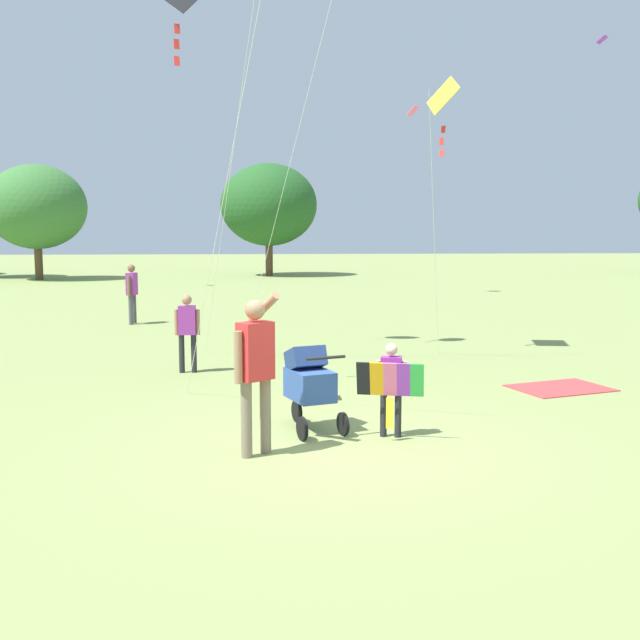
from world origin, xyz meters
TOP-DOWN VIEW (x-y plane):
  - ground_plane at (0.00, 0.00)m, footprint 120.00×120.00m
  - treeline_distant at (-5.75, 29.75)m, footprint 42.69×7.41m
  - child_with_butterfly_kite at (0.69, 0.36)m, footprint 0.78×0.43m
  - person_adult_flyer at (-0.87, -0.22)m, footprint 0.50×0.67m
  - stroller at (-0.24, 0.76)m, footprint 0.76×1.12m
  - kite_adult_black at (-1.87, 2.81)m, footprint 1.73×3.19m
  - kite_orange_delta at (2.56, 6.19)m, footprint 0.86×2.24m
  - distant_kites_cluster at (9.60, 24.83)m, footprint 27.35×10.18m
  - person_red_shirt at (-4.11, 11.18)m, footprint 0.26×0.47m
  - person_sitting_far at (-2.07, 4.57)m, footprint 0.42×0.18m
  - picnic_blanket at (3.70, 2.87)m, footprint 1.65×1.38m
  - cooler_box at (-0.10, 2.39)m, footprint 0.45×0.33m

SIDE VIEW (x-z plane):
  - ground_plane at x=0.00m, z-range 0.00..0.00m
  - picnic_blanket at x=3.70m, z-range 0.00..0.02m
  - cooler_box at x=-0.10m, z-range 0.00..0.35m
  - stroller at x=-0.24m, z-range 0.09..1.12m
  - child_with_butterfly_kite at x=0.69m, z-range 0.11..1.21m
  - person_sitting_far at x=-2.07m, z-range 0.12..1.43m
  - person_red_shirt at x=-4.11m, z-range 0.13..1.64m
  - person_adult_flyer at x=-0.87m, z-range 0.14..1.89m
  - treeline_distant at x=-5.75m, z-range 0.67..6.19m
  - kite_orange_delta at x=2.56m, z-range 2.08..7.36m
  - kite_adult_black at x=-1.87m, z-range 2.37..8.47m
  - distant_kites_cluster at x=9.60m, z-range 7.22..14.00m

